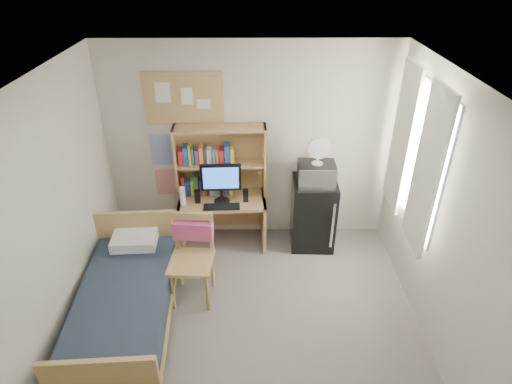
{
  "coord_description": "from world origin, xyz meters",
  "views": [
    {
      "loc": [
        0.04,
        -2.84,
        3.54
      ],
      "look_at": [
        0.07,
        1.2,
        1.15
      ],
      "focal_mm": 30.0,
      "sensor_mm": 36.0,
      "label": 1
    }
  ],
  "objects_px": {
    "microwave": "(316,173)",
    "speaker_left": "(198,196)",
    "desk_fan": "(318,152)",
    "bulletin_board": "(184,98)",
    "mini_fridge": "(313,213)",
    "speaker_right": "(246,195)",
    "desk": "(223,221)",
    "desk_chair": "(191,262)",
    "monitor": "(221,183)",
    "bed": "(126,308)"
  },
  "relations": [
    {
      "from": "microwave",
      "to": "speaker_left",
      "type": "bearing_deg",
      "value": -175.9
    },
    {
      "from": "desk_fan",
      "to": "bulletin_board",
      "type": "bearing_deg",
      "value": 171.25
    },
    {
      "from": "mini_fridge",
      "to": "speaker_right",
      "type": "height_order",
      "value": "mini_fridge"
    },
    {
      "from": "speaker_left",
      "to": "speaker_right",
      "type": "distance_m",
      "value": 0.6
    },
    {
      "from": "microwave",
      "to": "desk",
      "type": "bearing_deg",
      "value": -178.89
    },
    {
      "from": "desk_chair",
      "to": "mini_fridge",
      "type": "distance_m",
      "value": 1.78
    },
    {
      "from": "desk_chair",
      "to": "monitor",
      "type": "relative_size",
      "value": 1.94
    },
    {
      "from": "speaker_left",
      "to": "microwave",
      "type": "height_order",
      "value": "microwave"
    },
    {
      "from": "monitor",
      "to": "bed",
      "type": "bearing_deg",
      "value": -126.31
    },
    {
      "from": "microwave",
      "to": "mini_fridge",
      "type": "bearing_deg",
      "value": 90.0
    },
    {
      "from": "speaker_right",
      "to": "microwave",
      "type": "height_order",
      "value": "microwave"
    },
    {
      "from": "desk_chair",
      "to": "bed",
      "type": "relative_size",
      "value": 0.56
    },
    {
      "from": "desk_chair",
      "to": "desk_fan",
      "type": "bearing_deg",
      "value": 38.56
    },
    {
      "from": "mini_fridge",
      "to": "microwave",
      "type": "xyz_separation_m",
      "value": [
        -0.0,
        -0.02,
        0.6
      ]
    },
    {
      "from": "desk",
      "to": "desk_fan",
      "type": "relative_size",
      "value": 3.39
    },
    {
      "from": "monitor",
      "to": "desk_fan",
      "type": "bearing_deg",
      "value": -0.28
    },
    {
      "from": "mini_fridge",
      "to": "speaker_left",
      "type": "relative_size",
      "value": 5.53
    },
    {
      "from": "desk",
      "to": "desk_fan",
      "type": "bearing_deg",
      "value": -3.21
    },
    {
      "from": "microwave",
      "to": "desk_fan",
      "type": "relative_size",
      "value": 1.38
    },
    {
      "from": "desk",
      "to": "speaker_right",
      "type": "relative_size",
      "value": 6.8
    },
    {
      "from": "bulletin_board",
      "to": "desk",
      "type": "distance_m",
      "value": 1.66
    },
    {
      "from": "speaker_left",
      "to": "mini_fridge",
      "type": "bearing_deg",
      "value": 0.55
    },
    {
      "from": "bed",
      "to": "microwave",
      "type": "distance_m",
      "value": 2.66
    },
    {
      "from": "mini_fridge",
      "to": "bed",
      "type": "height_order",
      "value": "mini_fridge"
    },
    {
      "from": "desk_chair",
      "to": "speaker_right",
      "type": "distance_m",
      "value": 1.16
    },
    {
      "from": "monitor",
      "to": "desk_fan",
      "type": "height_order",
      "value": "desk_fan"
    },
    {
      "from": "bulletin_board",
      "to": "monitor",
      "type": "distance_m",
      "value": 1.11
    },
    {
      "from": "bed",
      "to": "speaker_left",
      "type": "relative_size",
      "value": 10.89
    },
    {
      "from": "desk",
      "to": "mini_fridge",
      "type": "xyz_separation_m",
      "value": [
        1.17,
        0.0,
        0.12
      ]
    },
    {
      "from": "bulletin_board",
      "to": "microwave",
      "type": "xyz_separation_m",
      "value": [
        1.6,
        -0.3,
        -0.85
      ]
    },
    {
      "from": "desk_chair",
      "to": "mini_fridge",
      "type": "xyz_separation_m",
      "value": [
        1.46,
        1.02,
        -0.05
      ]
    },
    {
      "from": "mini_fridge",
      "to": "microwave",
      "type": "distance_m",
      "value": 0.6
    },
    {
      "from": "speaker_right",
      "to": "monitor",
      "type": "bearing_deg",
      "value": -180.0
    },
    {
      "from": "bulletin_board",
      "to": "monitor",
      "type": "bearing_deg",
      "value": -38.88
    },
    {
      "from": "mini_fridge",
      "to": "monitor",
      "type": "xyz_separation_m",
      "value": [
        -1.17,
        -0.06,
        0.49
      ]
    },
    {
      "from": "desk",
      "to": "desk_chair",
      "type": "height_order",
      "value": "desk_chair"
    },
    {
      "from": "speaker_left",
      "to": "bulletin_board",
      "type": "bearing_deg",
      "value": 107.09
    },
    {
      "from": "mini_fridge",
      "to": "desk",
      "type": "bearing_deg",
      "value": -177.91
    },
    {
      "from": "bulletin_board",
      "to": "microwave",
      "type": "height_order",
      "value": "bulletin_board"
    },
    {
      "from": "desk",
      "to": "bed",
      "type": "xyz_separation_m",
      "value": [
        -0.92,
        -1.44,
        -0.09
      ]
    },
    {
      "from": "bed",
      "to": "speaker_left",
      "type": "height_order",
      "value": "speaker_left"
    },
    {
      "from": "desk_chair",
      "to": "desk_fan",
      "type": "distance_m",
      "value": 1.96
    },
    {
      "from": "mini_fridge",
      "to": "bed",
      "type": "bearing_deg",
      "value": -143.56
    },
    {
      "from": "bulletin_board",
      "to": "monitor",
      "type": "height_order",
      "value": "bulletin_board"
    },
    {
      "from": "microwave",
      "to": "desk_fan",
      "type": "bearing_deg",
      "value": 0.0
    },
    {
      "from": "bed",
      "to": "desk_fan",
      "type": "bearing_deg",
      "value": 30.89
    },
    {
      "from": "microwave",
      "to": "desk_fan",
      "type": "xyz_separation_m",
      "value": [
        0.0,
        0.0,
        0.29
      ]
    },
    {
      "from": "mini_fridge",
      "to": "bulletin_board",
      "type": "bearing_deg",
      "value": 171.95
    },
    {
      "from": "bed",
      "to": "monitor",
      "type": "xyz_separation_m",
      "value": [
        0.93,
        1.38,
        0.7
      ]
    },
    {
      "from": "desk",
      "to": "speaker_left",
      "type": "height_order",
      "value": "speaker_left"
    }
  ]
}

